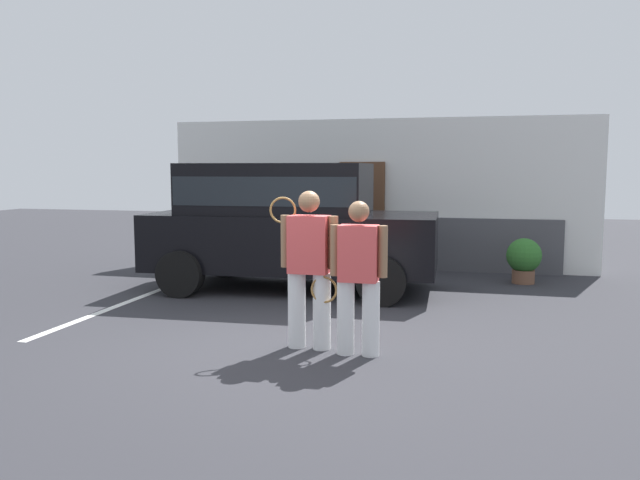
# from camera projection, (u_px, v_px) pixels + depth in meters

# --- Properties ---
(ground_plane) EXTENTS (40.00, 40.00, 0.00)m
(ground_plane) POSITION_uv_depth(u_px,v_px,m) (292.00, 344.00, 7.16)
(ground_plane) COLOR #2D2D33
(parking_stripe_0) EXTENTS (0.12, 4.40, 0.01)m
(parking_stripe_0) POSITION_uv_depth(u_px,v_px,m) (126.00, 303.00, 9.34)
(parking_stripe_0) COLOR silver
(parking_stripe_0) RESTS_ON ground_plane
(house_frontage) EXTENTS (8.43, 0.40, 2.94)m
(house_frontage) POSITION_uv_depth(u_px,v_px,m) (375.00, 198.00, 12.62)
(house_frontage) COLOR white
(house_frontage) RESTS_ON ground_plane
(parked_suv) EXTENTS (4.68, 2.32, 2.05)m
(parked_suv) POSITION_uv_depth(u_px,v_px,m) (286.00, 220.00, 10.28)
(parked_suv) COLOR black
(parked_suv) RESTS_ON ground_plane
(tennis_player_man) EXTENTS (0.78, 0.27, 1.73)m
(tennis_player_man) POSITION_uv_depth(u_px,v_px,m) (309.00, 267.00, 6.90)
(tennis_player_man) COLOR white
(tennis_player_man) RESTS_ON ground_plane
(tennis_player_woman) EXTENTS (0.87, 0.26, 1.64)m
(tennis_player_woman) POSITION_uv_depth(u_px,v_px,m) (358.00, 276.00, 6.65)
(tennis_player_woman) COLOR white
(tennis_player_woman) RESTS_ON ground_plane
(potted_plant_by_porch) EXTENTS (0.59, 0.59, 0.78)m
(potted_plant_by_porch) POSITION_uv_depth(u_px,v_px,m) (524.00, 258.00, 10.90)
(potted_plant_by_porch) COLOR brown
(potted_plant_by_porch) RESTS_ON ground_plane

